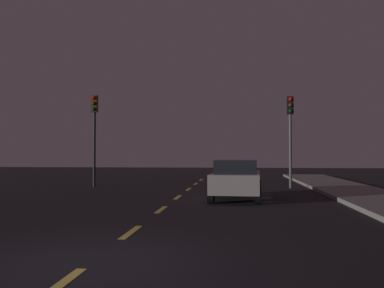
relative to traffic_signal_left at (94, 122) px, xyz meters
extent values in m
plane|color=black|center=(5.16, -8.13, -3.41)|extent=(80.00, 80.00, 0.00)
cube|color=#EACC4C|center=(5.16, -16.33, -3.40)|extent=(0.16, 1.60, 0.01)
cube|color=#EACC4C|center=(5.16, -12.53, -3.40)|extent=(0.16, 1.60, 0.01)
cube|color=#EACC4C|center=(5.16, -8.73, -3.40)|extent=(0.16, 1.60, 0.01)
cube|color=#EACC4C|center=(5.16, -4.93, -3.40)|extent=(0.16, 1.60, 0.01)
cube|color=#EACC4C|center=(5.16, -1.13, -3.40)|extent=(0.16, 1.60, 0.01)
cube|color=#EACC4C|center=(5.16, 2.67, -3.40)|extent=(0.16, 1.60, 0.01)
cube|color=#EACC4C|center=(5.16, 6.47, -3.40)|extent=(0.16, 1.60, 0.01)
cylinder|color=black|center=(0.00, 0.02, -0.98)|extent=(0.14, 0.14, 4.86)
cube|color=#382D0C|center=(0.00, 0.02, 1.00)|extent=(0.32, 0.24, 0.90)
sphere|color=red|center=(0.00, -0.14, 1.30)|extent=(0.20, 0.20, 0.20)
sphere|color=#3F2D0C|center=(0.00, -0.14, 1.00)|extent=(0.20, 0.20, 0.20)
sphere|color=#0C3319|center=(0.00, -0.14, 0.70)|extent=(0.20, 0.20, 0.20)
cylinder|color=#4C4C51|center=(10.23, 0.02, -1.08)|extent=(0.14, 0.14, 4.65)
cube|color=black|center=(10.23, 0.02, 0.79)|extent=(0.32, 0.24, 0.90)
sphere|color=red|center=(10.23, -0.14, 1.09)|extent=(0.20, 0.20, 0.20)
sphere|color=#3F2D0C|center=(10.23, -0.14, 0.79)|extent=(0.20, 0.20, 0.20)
sphere|color=#0C3319|center=(10.23, -0.14, 0.49)|extent=(0.20, 0.20, 0.20)
cube|color=gray|center=(7.50, -5.50, -2.74)|extent=(1.97, 4.12, 0.70)
cube|color=black|center=(7.49, -5.70, -2.15)|extent=(1.64, 1.89, 0.49)
cylinder|color=black|center=(6.77, -3.99, -3.09)|extent=(0.26, 0.65, 0.64)
cylinder|color=black|center=(8.40, -4.09, -3.09)|extent=(0.26, 0.65, 0.64)
cylinder|color=black|center=(6.61, -6.92, -3.09)|extent=(0.26, 0.65, 0.64)
cylinder|color=black|center=(8.24, -7.01, -3.09)|extent=(0.26, 0.65, 0.64)
camera|label=1|loc=(7.48, -21.71, -1.68)|focal=39.47mm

